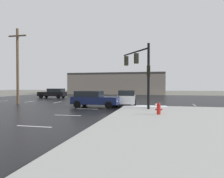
# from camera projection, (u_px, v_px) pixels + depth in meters

# --- Properties ---
(ground_plane) EXTENTS (120.00, 120.00, 0.00)m
(ground_plane) POSITION_uv_depth(u_px,v_px,m) (104.00, 103.00, 24.24)
(ground_plane) COLOR slate
(road_asphalt) EXTENTS (44.00, 44.00, 0.02)m
(road_asphalt) POSITION_uv_depth(u_px,v_px,m) (104.00, 103.00, 24.24)
(road_asphalt) COLOR black
(road_asphalt) RESTS_ON ground_plane
(snow_strip_curbside) EXTENTS (4.00, 1.60, 0.06)m
(snow_strip_curbside) POSITION_uv_depth(u_px,v_px,m) (145.00, 106.00, 19.23)
(snow_strip_curbside) COLOR white
(snow_strip_curbside) RESTS_ON sidewalk_corner
(lane_markings) EXTENTS (36.15, 36.15, 0.01)m
(lane_markings) POSITION_uv_depth(u_px,v_px,m) (112.00, 104.00, 22.63)
(lane_markings) COLOR silver
(lane_markings) RESTS_ON road_asphalt
(traffic_signal_mast) EXTENTS (2.89, 4.06, 5.54)m
(traffic_signal_mast) POSITION_uv_depth(u_px,v_px,m) (141.00, 66.00, 18.49)
(traffic_signal_mast) COLOR black
(traffic_signal_mast) RESTS_ON sidewalk_corner
(fire_hydrant) EXTENTS (0.48, 0.26, 0.79)m
(fire_hydrant) POSITION_uv_depth(u_px,v_px,m) (159.00, 109.00, 14.14)
(fire_hydrant) COLOR red
(fire_hydrant) RESTS_ON sidewalk_corner
(strip_building_background) EXTENTS (23.79, 8.00, 5.21)m
(strip_building_background) POSITION_uv_depth(u_px,v_px,m) (117.00, 83.00, 52.50)
(strip_building_background) COLOR gray
(strip_building_background) RESTS_ON ground_plane
(sedan_navy) EXTENTS (4.59, 2.14, 1.58)m
(sedan_navy) POSITION_uv_depth(u_px,v_px,m) (94.00, 99.00, 19.74)
(sedan_navy) COLOR #141E47
(sedan_navy) RESTS_ON road_asphalt
(sedan_black) EXTENTS (4.59, 2.14, 1.58)m
(sedan_black) POSITION_uv_depth(u_px,v_px,m) (53.00, 93.00, 34.03)
(sedan_black) COLOR black
(sedan_black) RESTS_ON road_asphalt
(sedan_white) EXTENTS (2.40, 4.67, 1.58)m
(sedan_white) POSITION_uv_depth(u_px,v_px,m) (127.00, 97.00, 21.77)
(sedan_white) COLOR white
(sedan_white) RESTS_ON road_asphalt
(utility_pole_mid) EXTENTS (2.20, 0.28, 8.48)m
(utility_pole_mid) POSITION_uv_depth(u_px,v_px,m) (18.00, 65.00, 23.06)
(utility_pole_mid) COLOR brown
(utility_pole_mid) RESTS_ON ground_plane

